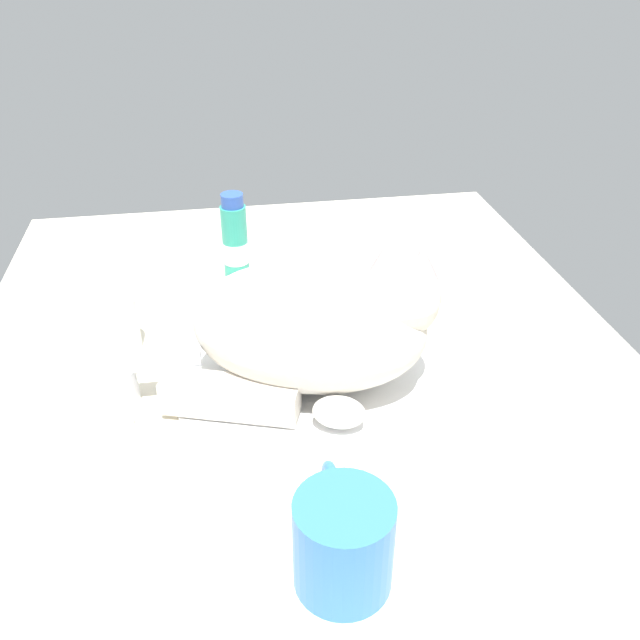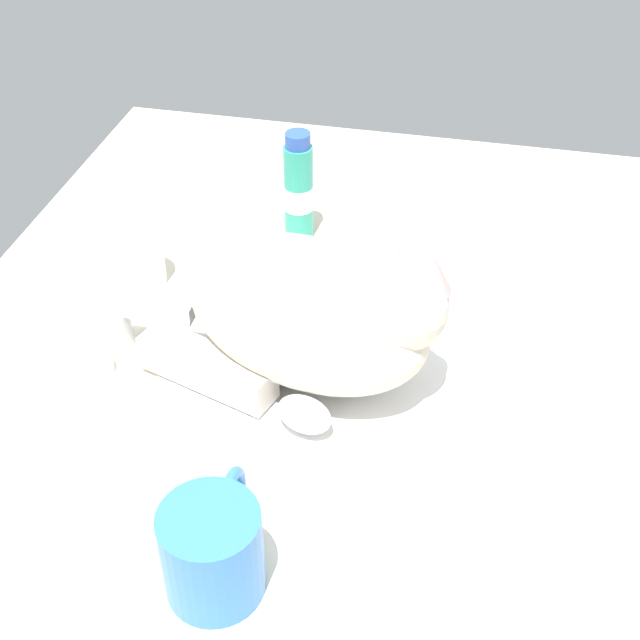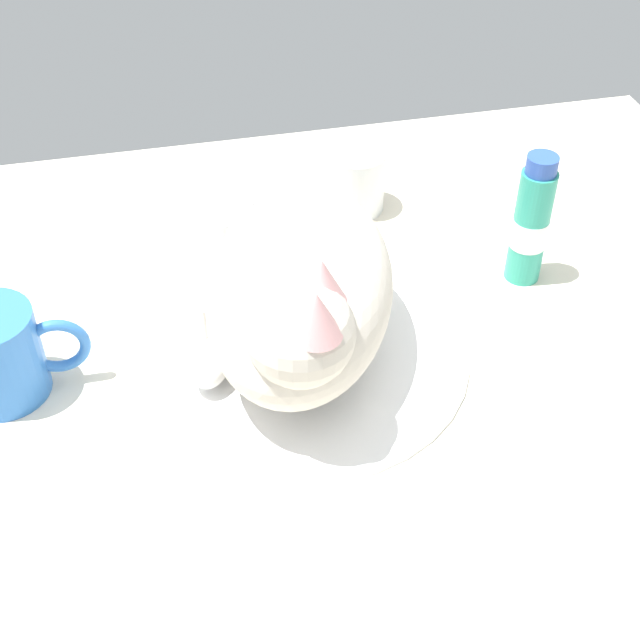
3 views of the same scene
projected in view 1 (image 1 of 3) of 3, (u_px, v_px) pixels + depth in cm
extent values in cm
cube|color=silver|center=(309.00, 393.00, 78.79)|extent=(110.00, 82.50, 3.00)
cylinder|color=white|center=(309.00, 380.00, 77.81)|extent=(31.18, 31.18, 0.75)
cylinder|color=silver|center=(122.00, 385.00, 73.90)|extent=(3.60, 3.60, 4.47)
cube|color=silver|center=(159.00, 357.00, 72.82)|extent=(2.00, 8.92, 2.00)
cylinder|color=silver|center=(120.00, 422.00, 70.62)|extent=(2.80, 2.80, 1.80)
cylinder|color=silver|center=(127.00, 370.00, 78.60)|extent=(2.80, 2.80, 1.80)
ellipsoid|color=beige|center=(308.00, 327.00, 73.92)|extent=(23.82, 30.04, 13.98)
sphere|color=beige|center=(400.00, 298.00, 71.53)|extent=(11.07, 11.07, 8.71)
ellipsoid|color=white|center=(383.00, 314.00, 72.88)|extent=(6.37, 6.91, 4.79)
cone|color=#DB9E9E|center=(385.00, 260.00, 71.12)|extent=(4.98, 4.98, 3.92)
cone|color=#DB9E9E|center=(422.00, 262.00, 70.58)|extent=(4.98, 4.98, 3.92)
cube|color=beige|center=(230.00, 397.00, 71.52)|extent=(8.24, 15.24, 3.78)
ellipsoid|color=white|center=(339.00, 412.00, 69.63)|extent=(5.22, 6.47, 3.40)
cylinder|color=#3372C6|center=(343.00, 544.00, 52.98)|extent=(8.12, 8.12, 8.65)
torus|color=#3372C6|center=(332.00, 495.00, 57.39)|extent=(5.84, 1.00, 5.84)
cylinder|color=white|center=(112.00, 325.00, 82.18)|extent=(6.40, 6.40, 7.03)
cylinder|color=teal|center=(236.00, 248.00, 94.47)|extent=(3.60, 3.60, 12.39)
cylinder|color=white|center=(236.00, 252.00, 94.79)|extent=(3.67, 3.67, 3.10)
cylinder|color=#2D51AD|center=(232.00, 200.00, 90.72)|extent=(3.06, 3.06, 1.80)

